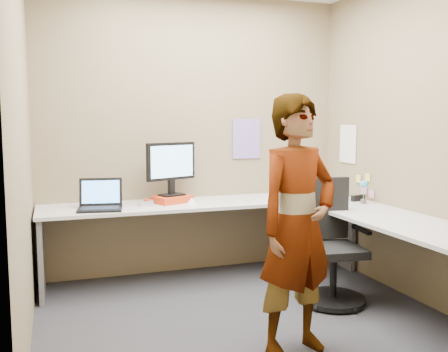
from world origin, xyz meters
name	(u,v)px	position (x,y,z in m)	size (l,w,h in m)	color
ground	(241,315)	(0.00, 0.00, 0.00)	(3.00, 3.00, 0.00)	#26262B
wall_back	(194,134)	(0.00, 1.30, 1.35)	(3.00, 3.00, 0.00)	#756548
wall_right	(410,137)	(1.50, 0.00, 1.35)	(2.70, 2.70, 0.00)	#756548
wall_left	(22,142)	(-1.50, 0.00, 1.35)	(2.70, 2.70, 0.00)	#756548
desk	(273,226)	(0.44, 0.39, 0.59)	(2.98, 2.58, 0.73)	#B3B3B3
paper_ream	(172,199)	(-0.29, 1.03, 0.76)	(0.32, 0.24, 0.06)	red
monitor	(171,164)	(-0.29, 1.05, 1.08)	(0.49, 0.25, 0.49)	black
laptop	(100,202)	(-0.95, 0.89, 0.80)	(0.40, 0.35, 0.26)	black
trackball_mouse	(146,203)	(-0.55, 0.93, 0.76)	(0.12, 0.08, 0.07)	#B7B7BC
origami	(192,201)	(-0.14, 0.88, 0.76)	(0.10, 0.10, 0.06)	white
stapler	(358,198)	(1.39, 0.55, 0.76)	(0.15, 0.04, 0.06)	black
flower	(364,188)	(1.35, 0.40, 0.87)	(0.07, 0.07, 0.22)	brown
calendar_purple	(247,139)	(0.55, 1.29, 1.30)	(0.30, 0.01, 0.40)	#846BB7
calendar_white	(348,144)	(1.49, 0.90, 1.25)	(0.01, 0.28, 0.38)	white
sticky_note_a	(368,177)	(1.49, 0.55, 0.95)	(0.01, 0.07, 0.07)	#F2E059
sticky_note_b	(364,190)	(1.49, 0.60, 0.82)	(0.01, 0.07, 0.07)	pink
sticky_note_c	(372,194)	(1.49, 0.48, 0.80)	(0.01, 0.07, 0.07)	pink
sticky_note_d	(358,179)	(1.49, 0.70, 0.92)	(0.01, 0.07, 0.07)	#F2E059
office_chair	(331,253)	(0.81, 0.05, 0.41)	(0.54, 0.53, 0.99)	black
person	(297,225)	(0.13, -0.66, 0.83)	(0.60, 0.40, 1.65)	#999399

